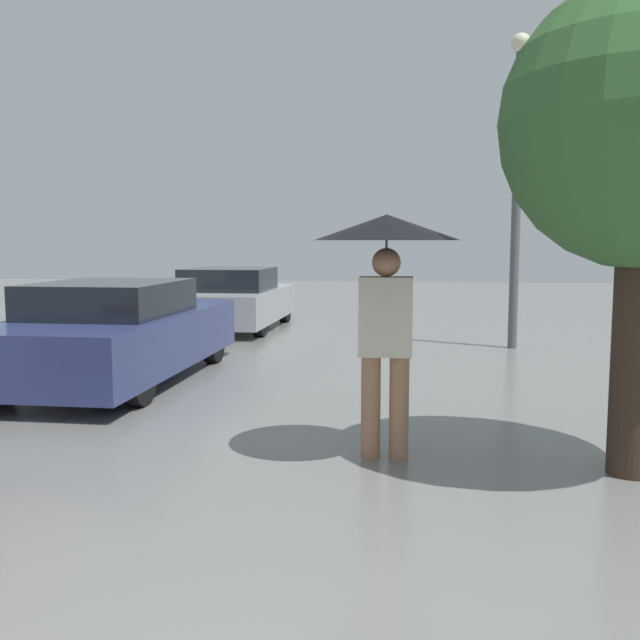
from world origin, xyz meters
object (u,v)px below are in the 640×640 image
object	(u,v)px
pedestrian	(386,264)
street_lamp	(517,167)
parked_car_middle	(118,333)
parked_car_farthest	(231,300)

from	to	relation	value
pedestrian	street_lamp	world-z (taller)	street_lamp
parked_car_middle	parked_car_farthest	bearing A→B (deg)	89.79
pedestrian	parked_car_middle	world-z (taller)	pedestrian
parked_car_middle	parked_car_farthest	xyz separation A→B (m)	(0.02, 5.38, -0.03)
parked_car_middle	street_lamp	distance (m)	6.70
parked_car_middle	street_lamp	bearing A→B (deg)	33.24
pedestrian	street_lamp	size ratio (longest dim) A/B	0.39
parked_car_farthest	street_lamp	xyz separation A→B (m)	(5.23, -1.94, 2.35)
parked_car_middle	parked_car_farthest	world-z (taller)	parked_car_middle
parked_car_farthest	street_lamp	bearing A→B (deg)	-20.30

